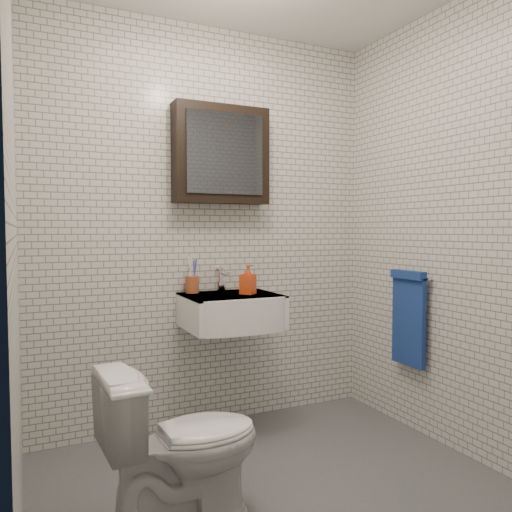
{
  "coord_description": "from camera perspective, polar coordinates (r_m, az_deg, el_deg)",
  "views": [
    {
      "loc": [
        -1.07,
        -1.98,
        1.24
      ],
      "look_at": [
        0.06,
        0.45,
        1.1
      ],
      "focal_mm": 35.0,
      "sensor_mm": 36.0,
      "label": 1
    }
  ],
  "objects": [
    {
      "name": "washbasin",
      "position": [
        2.98,
        -2.59,
        -6.28
      ],
      "size": [
        0.55,
        0.5,
        0.2
      ],
      "color": "white",
      "rests_on": "room_shell"
    },
    {
      "name": "ground",
      "position": [
        2.57,
        3.27,
        -25.66
      ],
      "size": [
        2.2,
        2.0,
        0.01
      ],
      "primitive_type": "cube",
      "color": "#4F5257",
      "rests_on": "ground"
    },
    {
      "name": "toilet",
      "position": [
        2.26,
        -8.42,
        -20.42
      ],
      "size": [
        0.69,
        0.42,
        0.68
      ],
      "primitive_type": "imported",
      "rotation": [
        0.0,
        0.0,
        1.63
      ],
      "color": "white",
      "rests_on": "ground"
    },
    {
      "name": "toothbrush_cup",
      "position": [
        3.08,
        -7.31,
        -3.14
      ],
      "size": [
        0.08,
        0.08,
        0.23
      ],
      "rotation": [
        0.0,
        0.0,
        -0.01
      ],
      "color": "#9C4727",
      "rests_on": "washbasin"
    },
    {
      "name": "faucet",
      "position": [
        3.14,
        -3.97,
        -2.83
      ],
      "size": [
        0.06,
        0.2,
        0.15
      ],
      "color": "silver",
      "rests_on": "washbasin"
    },
    {
      "name": "mirror_cabinet",
      "position": [
        3.15,
        -4.0,
        11.46
      ],
      "size": [
        0.6,
        0.15,
        0.6
      ],
      "color": "black",
      "rests_on": "room_shell"
    },
    {
      "name": "soap_bottle",
      "position": [
        3.0,
        -0.94,
        -2.7
      ],
      "size": [
        0.11,
        0.11,
        0.18
      ],
      "primitive_type": "imported",
      "rotation": [
        0.0,
        0.0,
        0.69
      ],
      "color": "orange",
      "rests_on": "washbasin"
    },
    {
      "name": "room_shell",
      "position": [
        2.26,
        3.38,
        8.83
      ],
      "size": [
        2.22,
        2.02,
        2.51
      ],
      "color": "silver",
      "rests_on": "ground"
    },
    {
      "name": "towel_rail",
      "position": [
        3.19,
        17.05,
        -6.36
      ],
      "size": [
        0.09,
        0.3,
        0.58
      ],
      "color": "silver",
      "rests_on": "room_shell"
    }
  ]
}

